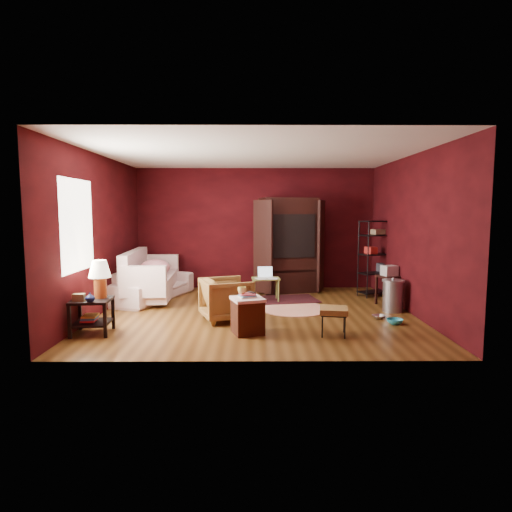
{
  "coord_description": "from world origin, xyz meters",
  "views": [
    {
      "loc": [
        -0.05,
        -7.53,
        1.83
      ],
      "look_at": [
        0.0,
        0.2,
        1.0
      ],
      "focal_mm": 30.0,
      "sensor_mm": 36.0,
      "label": 1
    }
  ],
  "objects": [
    {
      "name": "trash_can",
      "position": [
        2.48,
        0.07,
        0.29
      ],
      "size": [
        0.48,
        0.48,
        0.63
      ],
      "rotation": [
        0.0,
        0.0,
        -0.23
      ],
      "color": "#9F9FA6",
      "rests_on": "ground"
    },
    {
      "name": "footstool",
      "position": [
        1.13,
        -1.4,
        0.35
      ],
      "size": [
        0.46,
        0.46,
        0.41
      ],
      "rotation": [
        0.0,
        0.0,
        -0.17
      ],
      "color": "black",
      "rests_on": "ground"
    },
    {
      "name": "rug_oriental",
      "position": [
        0.59,
        1.06,
        0.02
      ],
      "size": [
        1.44,
        1.09,
        0.01
      ],
      "rotation": [
        0.0,
        0.0,
        0.18
      ],
      "color": "#431118",
      "rests_on": "ground"
    },
    {
      "name": "sofa_cushions",
      "position": [
        -2.2,
        1.21,
        0.45
      ],
      "size": [
        1.02,
        2.24,
        0.92
      ],
      "rotation": [
        0.0,
        0.0,
        0.06
      ],
      "color": "silver",
      "rests_on": "sofa"
    },
    {
      "name": "tv_armoire",
      "position": [
        0.74,
        1.98,
        1.1
      ],
      "size": [
        1.61,
        1.12,
        2.1
      ],
      "rotation": [
        0.0,
        0.0,
        0.25
      ],
      "color": "black",
      "rests_on": "ground"
    },
    {
      "name": "wire_shelving",
      "position": [
        2.61,
        1.52,
        0.89
      ],
      "size": [
        0.86,
        0.63,
        1.62
      ],
      "rotation": [
        0.0,
        0.0,
        0.41
      ],
      "color": "black",
      "rests_on": "ground"
    },
    {
      "name": "small_stand",
      "position": [
        2.57,
        0.58,
        0.58
      ],
      "size": [
        0.49,
        0.49,
        0.77
      ],
      "rotation": [
        0.0,
        0.0,
        0.35
      ],
      "color": "black",
      "rests_on": "ground"
    },
    {
      "name": "room",
      "position": [
        -0.04,
        -0.01,
        1.4
      ],
      "size": [
        5.54,
        5.04,
        2.84
      ],
      "color": "brown",
      "rests_on": "ground"
    },
    {
      "name": "mug",
      "position": [
        -0.21,
        -1.31,
        0.67
      ],
      "size": [
        0.14,
        0.12,
        0.13
      ],
      "primitive_type": "imported",
      "rotation": [
        0.0,
        0.0,
        -0.15
      ],
      "color": "#DDD66C",
      "rests_on": "hamper"
    },
    {
      "name": "sofa",
      "position": [
        -2.15,
        1.19,
        0.42
      ],
      "size": [
        1.3,
        2.23,
        0.84
      ],
      "primitive_type": "imported",
      "rotation": [
        0.0,
        0.0,
        1.24
      ],
      "color": "silver",
      "rests_on": "ground"
    },
    {
      "name": "armchair",
      "position": [
        -0.5,
        -0.52,
        0.39
      ],
      "size": [
        0.92,
        0.95,
        0.78
      ],
      "primitive_type": "imported",
      "rotation": [
        0.0,
        0.0,
        1.92
      ],
      "color": "black",
      "rests_on": "ground"
    },
    {
      "name": "rug_round",
      "position": [
        0.71,
        0.28,
        0.01
      ],
      "size": [
        1.67,
        1.67,
        0.01
      ],
      "rotation": [
        0.0,
        0.0,
        0.42
      ],
      "color": "white",
      "rests_on": "ground"
    },
    {
      "name": "side_table",
      "position": [
        -2.39,
        -1.25,
        0.65
      ],
      "size": [
        0.6,
        0.6,
        1.09
      ],
      "rotation": [
        0.0,
        0.0,
        0.09
      ],
      "color": "black",
      "rests_on": "ground"
    },
    {
      "name": "vase",
      "position": [
        -2.39,
        -1.51,
        0.59
      ],
      "size": [
        0.18,
        0.18,
        0.13
      ],
      "primitive_type": "imported",
      "rotation": [
        0.0,
        0.0,
        -0.36
      ],
      "color": "#0B143B",
      "rests_on": "side_table"
    },
    {
      "name": "laptop_desk",
      "position": [
        0.2,
        0.96,
        0.42
      ],
      "size": [
        0.58,
        0.47,
        0.69
      ],
      "rotation": [
        0.0,
        0.0,
        0.07
      ],
      "color": "olive",
      "rests_on": "ground"
    },
    {
      "name": "pet_bowl_steel",
      "position": [
        2.09,
        -0.43,
        0.11
      ],
      "size": [
        0.22,
        0.12,
        0.22
      ],
      "primitive_type": "imported",
      "rotation": [
        0.0,
        0.0,
        0.32
      ],
      "color": "#BBBCC3",
      "rests_on": "ground"
    },
    {
      "name": "hamper",
      "position": [
        -0.13,
        -1.31,
        0.28
      ],
      "size": [
        0.56,
        0.56,
        0.62
      ],
      "rotation": [
        0.0,
        0.0,
        0.32
      ],
      "color": "#441C0F",
      "rests_on": "ground"
    },
    {
      "name": "pet_bowl_turquoise",
      "position": [
        2.24,
        -0.8,
        0.13
      ],
      "size": [
        0.27,
        0.15,
        0.26
      ],
      "primitive_type": "imported",
      "rotation": [
        0.0,
        0.0,
        0.26
      ],
      "color": "teal",
      "rests_on": "ground"
    }
  ]
}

